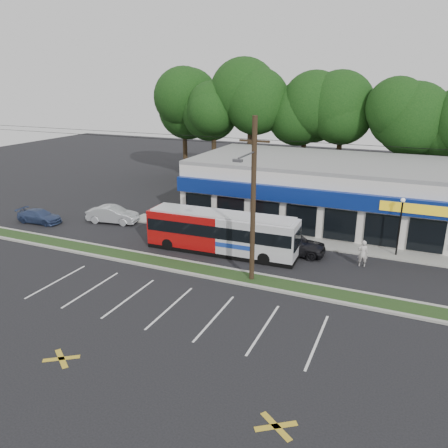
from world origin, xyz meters
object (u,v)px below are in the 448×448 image
at_px(lamp_post, 400,220).
at_px(metrobus, 222,232).
at_px(utility_pole, 250,196).
at_px(car_silver, 113,215).
at_px(pedestrian_b, 274,240).
at_px(pedestrian_a, 363,253).
at_px(car_dark, 291,243).
at_px(car_blue, 39,216).

height_order(lamp_post, metrobus, lamp_post).
xyz_separation_m(utility_pole, car_silver, (-14.91, 6.07, -4.68)).
bearing_deg(car_silver, utility_pole, -122.16).
bearing_deg(pedestrian_b, car_silver, -2.16).
bearing_deg(pedestrian_b, pedestrian_a, -178.34).
height_order(car_dark, pedestrian_a, pedestrian_a).
distance_m(car_silver, pedestrian_a, 21.10).
relative_size(metrobus, car_silver, 2.47).
relative_size(lamp_post, pedestrian_a, 2.32).
height_order(lamp_post, car_silver, lamp_post).
xyz_separation_m(lamp_post, car_silver, (-23.08, -1.80, -1.93)).
relative_size(utility_pole, car_dark, 10.36).
relative_size(utility_pole, metrobus, 4.53).
relative_size(utility_pole, pedestrian_b, 26.54).
bearing_deg(pedestrian_a, car_silver, -14.18).
bearing_deg(lamp_post, car_silver, -175.54).
xyz_separation_m(utility_pole, pedestrian_a, (6.17, 5.07, -4.50)).
xyz_separation_m(car_blue, pedestrian_b, (20.83, 1.58, 0.35)).
relative_size(car_silver, car_blue, 1.10).
height_order(metrobus, pedestrian_a, metrobus).
bearing_deg(car_dark, pedestrian_a, -96.04).
bearing_deg(metrobus, pedestrian_a, 6.96).
distance_m(lamp_post, pedestrian_a, 3.86).
relative_size(utility_pole, lamp_post, 11.76).
relative_size(car_dark, car_blue, 1.19).
bearing_deg(car_dark, metrobus, 106.98).
bearing_deg(utility_pole, car_silver, 157.83).
relative_size(lamp_post, car_silver, 0.95).
distance_m(car_silver, pedestrian_b, 15.00).
relative_size(utility_pole, pedestrian_a, 27.29).
height_order(car_silver, pedestrian_b, pedestrian_b).
height_order(lamp_post, pedestrian_a, lamp_post).
bearing_deg(utility_pole, pedestrian_a, 39.44).
distance_m(car_dark, car_silver, 16.17).
bearing_deg(lamp_post, pedestrian_a, -125.54).
distance_m(metrobus, car_blue, 17.37).
height_order(metrobus, pedestrian_b, metrobus).
distance_m(car_dark, car_blue, 22.09).
relative_size(lamp_post, car_blue, 1.05).
bearing_deg(car_blue, lamp_post, -84.49).
bearing_deg(utility_pole, pedestrian_b, 89.34).
bearing_deg(pedestrian_a, pedestrian_b, -11.46).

